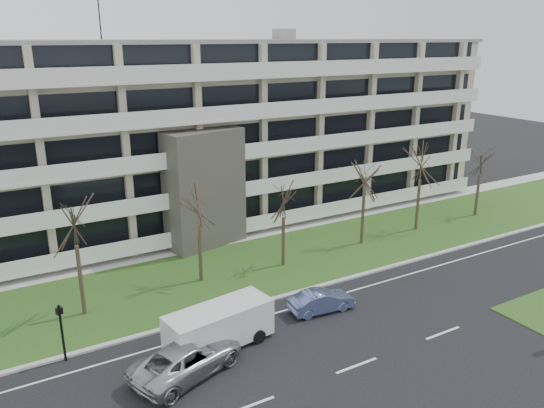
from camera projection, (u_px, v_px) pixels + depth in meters
ground at (357, 366)px, 26.16m from camera, size 160.00×160.00×0.00m
grass_verge at (238, 270)px, 36.87m from camera, size 90.00×10.00×0.06m
curb at (275, 298)px, 32.74m from camera, size 90.00×0.35×0.12m
sidewalk at (207, 244)px, 41.40m from camera, size 90.00×2.00×0.08m
lane_edge_line at (287, 310)px, 31.52m from camera, size 90.00×0.12×0.01m
apartment_building at (171, 135)px, 44.73m from camera, size 60.50×15.10×18.75m
silver_pickup at (188, 358)px, 25.38m from camera, size 6.36×4.44×1.61m
blue_sedan at (321, 301)px, 31.20m from camera, size 4.08×1.77×1.31m
white_van at (220, 323)px, 27.52m from camera, size 5.91×2.93×2.20m
pedestrian_signal at (61, 326)px, 25.97m from camera, size 0.35×0.31×3.11m
tree_2 at (73, 217)px, 29.17m from camera, size 3.86×3.86×7.73m
tree_3 at (198, 203)px, 33.60m from camera, size 3.48×3.48×6.97m
tree_4 at (284, 198)px, 36.13m from camera, size 3.20×3.20×6.41m
tree_5 at (365, 176)px, 39.96m from camera, size 3.51×3.51×7.02m
tree_6 at (422, 159)px, 42.73m from camera, size 3.89×3.89×7.78m
tree_7 at (482, 159)px, 46.50m from camera, size 3.40×3.40×6.79m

